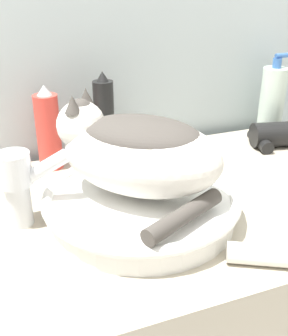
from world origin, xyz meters
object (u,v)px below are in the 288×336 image
(soap_pump_bottle, at_px, (272,101))
(cream_tube, at_px, (277,256))
(hairspray_can_black, at_px, (104,120))
(hair_dryer, at_px, (277,135))
(spray_bottle_trigger, at_px, (48,130))
(cat, at_px, (136,150))
(faucet, at_px, (20,183))

(soap_pump_bottle, bearing_deg, cream_tube, -125.00)
(hairspray_can_black, relative_size, hair_dryer, 1.28)
(spray_bottle_trigger, bearing_deg, cat, -68.39)
(spray_bottle_trigger, bearing_deg, hairspray_can_black, 0.00)
(spray_bottle_trigger, xyz_separation_m, hairspray_can_black, (0.13, 0.00, 0.01))
(cat, height_order, soap_pump_bottle, cat)
(faucet, height_order, spray_bottle_trigger, spray_bottle_trigger)
(faucet, xyz_separation_m, spray_bottle_trigger, (0.09, 0.22, 0.01))
(spray_bottle_trigger, xyz_separation_m, cream_tube, (0.26, -0.48, -0.07))
(cat, bearing_deg, faucet, 26.77)
(cat, height_order, hair_dryer, cat)
(faucet, bearing_deg, cat, 0.79)
(hairspray_can_black, bearing_deg, spray_bottle_trigger, 180.00)
(faucet, relative_size, spray_bottle_trigger, 0.74)
(faucet, height_order, hair_dryer, faucet)
(faucet, relative_size, soap_pump_bottle, 0.65)
(soap_pump_bottle, bearing_deg, hairspray_can_black, 180.00)
(cat, height_order, spray_bottle_trigger, cat)
(soap_pump_bottle, relative_size, cream_tube, 1.47)
(hairspray_can_black, xyz_separation_m, hair_dryer, (0.43, -0.08, -0.07))
(cat, bearing_deg, hair_dryer, -115.67)
(soap_pump_bottle, relative_size, hairspray_can_black, 1.04)
(faucet, height_order, soap_pump_bottle, soap_pump_bottle)
(cream_tube, bearing_deg, soap_pump_bottle, 55.00)
(hair_dryer, bearing_deg, cream_tube, -113.42)
(hairspray_can_black, bearing_deg, cream_tube, -74.93)
(cat, bearing_deg, soap_pump_bottle, -109.07)
(hairspray_can_black, height_order, cream_tube, hairspray_can_black)
(faucet, xyz_separation_m, cream_tube, (0.35, -0.26, -0.06))
(cat, xyz_separation_m, hairspray_can_black, (0.02, 0.27, -0.04))
(hairspray_can_black, relative_size, cream_tube, 1.42)
(hairspray_can_black, height_order, hair_dryer, hairspray_can_black)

